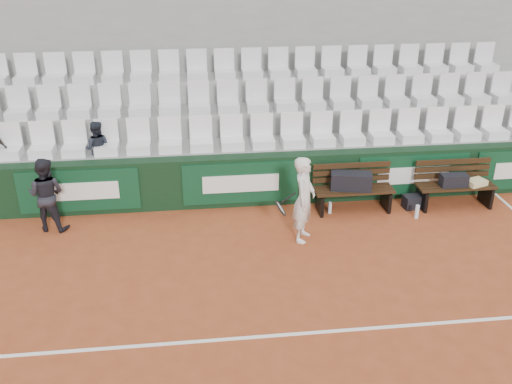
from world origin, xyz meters
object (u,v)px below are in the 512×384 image
object	(u,v)px
bench_left	(353,199)
water_bottle_far	(417,212)
sports_bag_left	(351,181)
sports_bag_ground	(414,202)
tennis_player	(304,199)
bench_right	(454,195)
ball_kid	(46,194)
water_bottle_near	(330,208)
sports_bag_right	(454,180)
spectator_c	(94,126)

from	to	relation	value
bench_left	water_bottle_far	bearing A→B (deg)	-22.51
sports_bag_left	sports_bag_ground	xyz separation A→B (m)	(1.28, -0.04, -0.49)
tennis_player	bench_right	bearing A→B (deg)	16.16
bench_right	sports_bag_ground	world-z (taller)	bench_right
water_bottle_far	ball_kid	distance (m)	6.72
water_bottle_near	ball_kid	world-z (taller)	ball_kid
sports_bag_right	ball_kid	size ratio (longest dim) A/B	0.37
tennis_player	ball_kid	distance (m)	4.51
sports_bag_ground	spectator_c	bearing A→B (deg)	170.06
bench_left	water_bottle_near	size ratio (longest dim) A/B	6.45
sports_bag_right	water_bottle_near	world-z (taller)	sports_bag_right
sports_bag_right	ball_kid	bearing A→B (deg)	-180.00
bench_left	water_bottle_near	bearing A→B (deg)	-170.14
tennis_player	sports_bag_right	bearing A→B (deg)	15.90
water_bottle_near	spectator_c	distance (m)	4.71
bench_right	spectator_c	distance (m)	7.02
water_bottle_far	tennis_player	world-z (taller)	tennis_player
sports_bag_left	water_bottle_far	world-z (taller)	sports_bag_left
bench_left	bench_right	distance (m)	1.99
tennis_player	spectator_c	size ratio (longest dim) A/B	1.42
water_bottle_far	bench_left	bearing A→B (deg)	157.49
sports_bag_ground	water_bottle_near	xyz separation A→B (m)	(-1.67, -0.05, -0.01)
water_bottle_near	spectator_c	size ratio (longest dim) A/B	0.22
spectator_c	sports_bag_right	bearing A→B (deg)	171.77
bench_left	water_bottle_far	world-z (taller)	bench_left
bench_left	sports_bag_left	world-z (taller)	sports_bag_left
sports_bag_ground	ball_kid	size ratio (longest dim) A/B	0.31
bench_right	spectator_c	bearing A→B (deg)	171.06
tennis_player	spectator_c	distance (m)	4.23
sports_bag_ground	water_bottle_far	size ratio (longest dim) A/B	1.57
sports_bag_left	tennis_player	world-z (taller)	tennis_player
water_bottle_near	spectator_c	world-z (taller)	spectator_c
tennis_player	spectator_c	bearing A→B (deg)	151.48
sports_bag_left	water_bottle_near	distance (m)	0.64
bench_right	sports_bag_left	size ratio (longest dim) A/B	1.99
sports_bag_left	ball_kid	world-z (taller)	ball_kid
bench_right	tennis_player	xyz separation A→B (m)	(-3.15, -0.91, 0.54)
water_bottle_near	sports_bag_ground	bearing A→B (deg)	1.72
spectator_c	water_bottle_near	bearing A→B (deg)	166.87
bench_left	sports_bag_left	xyz separation A→B (m)	(-0.07, 0.01, 0.39)
tennis_player	ball_kid	world-z (taller)	tennis_player
ball_kid	bench_right	bearing A→B (deg)	-166.18
sports_bag_left	ball_kid	bearing A→B (deg)	-179.04
bench_left	sports_bag_right	size ratio (longest dim) A/B	2.96
water_bottle_near	water_bottle_far	xyz separation A→B (m)	(1.57, -0.38, 0.02)
bench_right	sports_bag_right	world-z (taller)	sports_bag_right
bench_right	sports_bag_left	distance (m)	2.10
bench_right	sports_bag_left	world-z (taller)	sports_bag_left
sports_bag_ground	water_bottle_near	size ratio (longest dim) A/B	1.79
bench_left	sports_bag_left	bearing A→B (deg)	173.32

